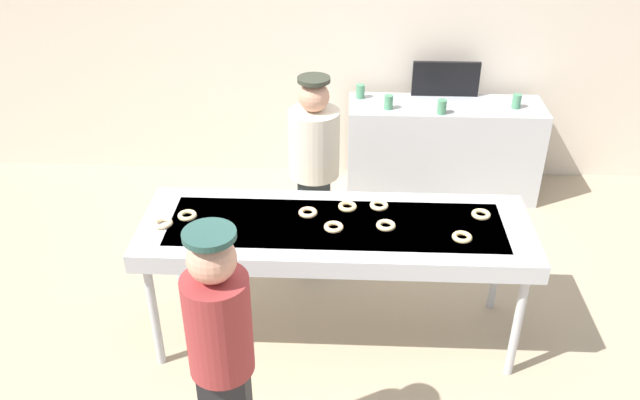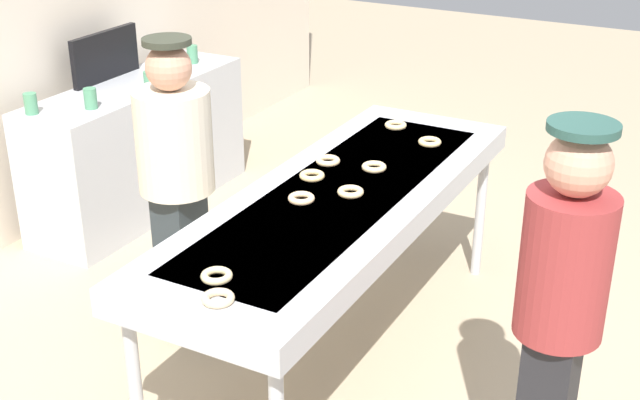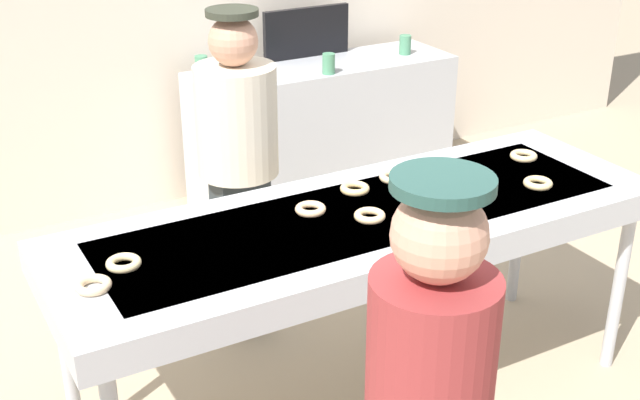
{
  "view_description": "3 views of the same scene",
  "coord_description": "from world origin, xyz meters",
  "px_view_note": "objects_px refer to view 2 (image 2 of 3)",
  "views": [
    {
      "loc": [
        0.05,
        -3.51,
        3.18
      ],
      "look_at": [
        -0.11,
        0.11,
        1.01
      ],
      "focal_mm": 37.25,
      "sensor_mm": 36.0,
      "label": 1
    },
    {
      "loc": [
        -3.25,
        -1.65,
        2.52
      ],
      "look_at": [
        -0.2,
        0.0,
        0.94
      ],
      "focal_mm": 48.29,
      "sensor_mm": 36.0,
      "label": 2
    },
    {
      "loc": [
        -1.59,
        -2.5,
        2.32
      ],
      "look_at": [
        -0.19,
        0.01,
        1.0
      ],
      "focal_mm": 47.09,
      "sensor_mm": 36.0,
      "label": 3
    }
  ],
  "objects_px": {
    "plain_donut_7": "(396,125)",
    "customer_waiting": "(559,308)",
    "plain_donut_5": "(218,298)",
    "plain_donut_1": "(430,142)",
    "plain_donut_6": "(328,161)",
    "paper_cup_3": "(90,98)",
    "paper_cup_2": "(31,104)",
    "paper_cup_0": "(192,54)",
    "plain_donut_4": "(351,192)",
    "fryer_conveyor": "(340,204)",
    "plain_donut_3": "(217,276)",
    "menu_display": "(105,56)",
    "plain_donut_8": "(301,198)",
    "paper_cup_1": "(150,81)",
    "plain_donut_2": "(374,167)",
    "plain_donut_0": "(312,176)",
    "prep_counter": "(139,147)",
    "worker_baker": "(176,172)"
  },
  "relations": [
    {
      "from": "plain_donut_7",
      "to": "customer_waiting",
      "type": "height_order",
      "value": "customer_waiting"
    },
    {
      "from": "plain_donut_5",
      "to": "customer_waiting",
      "type": "xyz_separation_m",
      "value": [
        0.55,
        -1.09,
        -0.02
      ]
    },
    {
      "from": "plain_donut_1",
      "to": "plain_donut_6",
      "type": "xyz_separation_m",
      "value": [
        -0.49,
        0.35,
        0.0
      ]
    },
    {
      "from": "paper_cup_3",
      "to": "plain_donut_6",
      "type": "bearing_deg",
      "value": -94.64
    },
    {
      "from": "plain_donut_7",
      "to": "paper_cup_2",
      "type": "height_order",
      "value": "paper_cup_2"
    },
    {
      "from": "plain_donut_5",
      "to": "paper_cup_0",
      "type": "bearing_deg",
      "value": 37.67
    },
    {
      "from": "plain_donut_4",
      "to": "fryer_conveyor",
      "type": "bearing_deg",
      "value": 77.03
    },
    {
      "from": "plain_donut_4",
      "to": "plain_donut_6",
      "type": "bearing_deg",
      "value": 43.01
    },
    {
      "from": "plain_donut_3",
      "to": "paper_cup_2",
      "type": "relative_size",
      "value": 0.98
    },
    {
      "from": "plain_donut_7",
      "to": "menu_display",
      "type": "distance_m",
      "value": 2.09
    },
    {
      "from": "paper_cup_2",
      "to": "menu_display",
      "type": "xyz_separation_m",
      "value": [
        0.77,
        0.09,
        0.1
      ]
    },
    {
      "from": "plain_donut_6",
      "to": "plain_donut_7",
      "type": "relative_size",
      "value": 1.0
    },
    {
      "from": "plain_donut_4",
      "to": "customer_waiting",
      "type": "height_order",
      "value": "customer_waiting"
    },
    {
      "from": "plain_donut_5",
      "to": "plain_donut_8",
      "type": "height_order",
      "value": "same"
    },
    {
      "from": "customer_waiting",
      "to": "menu_display",
      "type": "distance_m",
      "value": 3.68
    },
    {
      "from": "fryer_conveyor",
      "to": "paper_cup_2",
      "type": "relative_size",
      "value": 19.84
    },
    {
      "from": "plain_donut_6",
      "to": "paper_cup_1",
      "type": "relative_size",
      "value": 0.98
    },
    {
      "from": "plain_donut_2",
      "to": "customer_waiting",
      "type": "distance_m",
      "value": 1.41
    },
    {
      "from": "plain_donut_0",
      "to": "plain_donut_8",
      "type": "bearing_deg",
      "value": -161.47
    },
    {
      "from": "customer_waiting",
      "to": "paper_cup_0",
      "type": "bearing_deg",
      "value": 71.88
    },
    {
      "from": "plain_donut_6",
      "to": "paper_cup_0",
      "type": "bearing_deg",
      "value": 54.34
    },
    {
      "from": "plain_donut_1",
      "to": "plain_donut_8",
      "type": "height_order",
      "value": "same"
    },
    {
      "from": "plain_donut_0",
      "to": "plain_donut_2",
      "type": "height_order",
      "value": "same"
    },
    {
      "from": "customer_waiting",
      "to": "paper_cup_1",
      "type": "relative_size",
      "value": 12.8
    },
    {
      "from": "plain_donut_5",
      "to": "plain_donut_2",
      "type": "bearing_deg",
      "value": 1.47
    },
    {
      "from": "fryer_conveyor",
      "to": "plain_donut_3",
      "type": "distance_m",
      "value": 0.96
    },
    {
      "from": "prep_counter",
      "to": "plain_donut_1",
      "type": "bearing_deg",
      "value": -94.46
    },
    {
      "from": "worker_baker",
      "to": "paper_cup_0",
      "type": "relative_size",
      "value": 12.59
    },
    {
      "from": "plain_donut_5",
      "to": "paper_cup_3",
      "type": "height_order",
      "value": "paper_cup_3"
    },
    {
      "from": "plain_donut_1",
      "to": "plain_donut_6",
      "type": "height_order",
      "value": "same"
    },
    {
      "from": "plain_donut_5",
      "to": "prep_counter",
      "type": "relative_size",
      "value": 0.07
    },
    {
      "from": "plain_donut_1",
      "to": "plain_donut_3",
      "type": "bearing_deg",
      "value": 174.31
    },
    {
      "from": "plain_donut_0",
      "to": "plain_donut_5",
      "type": "height_order",
      "value": "same"
    },
    {
      "from": "fryer_conveyor",
      "to": "plain_donut_7",
      "type": "xyz_separation_m",
      "value": [
        0.93,
        0.13,
        0.08
      ]
    },
    {
      "from": "plain_donut_0",
      "to": "plain_donut_1",
      "type": "bearing_deg",
      "value": -24.98
    },
    {
      "from": "fryer_conveyor",
      "to": "plain_donut_0",
      "type": "bearing_deg",
      "value": 69.62
    },
    {
      "from": "customer_waiting",
      "to": "plain_donut_7",
      "type": "bearing_deg",
      "value": 56.74
    },
    {
      "from": "plain_donut_3",
      "to": "paper_cup_1",
      "type": "relative_size",
      "value": 0.98
    },
    {
      "from": "plain_donut_4",
      "to": "paper_cup_1",
      "type": "relative_size",
      "value": 0.98
    },
    {
      "from": "plain_donut_2",
      "to": "paper_cup_0",
      "type": "distance_m",
      "value": 2.33
    },
    {
      "from": "customer_waiting",
      "to": "paper_cup_2",
      "type": "xyz_separation_m",
      "value": [
        0.7,
        3.28,
        0.06
      ]
    },
    {
      "from": "plain_donut_1",
      "to": "plain_donut_5",
      "type": "height_order",
      "value": "same"
    },
    {
      "from": "plain_donut_6",
      "to": "paper_cup_3",
      "type": "xyz_separation_m",
      "value": [
        0.14,
        1.68,
        0.03
      ]
    },
    {
      "from": "plain_donut_2",
      "to": "plain_donut_4",
      "type": "distance_m",
      "value": 0.33
    },
    {
      "from": "paper_cup_1",
      "to": "paper_cup_2",
      "type": "bearing_deg",
      "value": 154.9
    },
    {
      "from": "plain_donut_4",
      "to": "plain_donut_5",
      "type": "distance_m",
      "value": 1.07
    },
    {
      "from": "plain_donut_3",
      "to": "plain_donut_1",
      "type": "bearing_deg",
      "value": -5.69
    },
    {
      "from": "plain_donut_6",
      "to": "fryer_conveyor",
      "type": "bearing_deg",
      "value": -142.53
    },
    {
      "from": "fryer_conveyor",
      "to": "plain_donut_0",
      "type": "distance_m",
      "value": 0.22
    },
    {
      "from": "plain_donut_2",
      "to": "plain_donut_3",
      "type": "distance_m",
      "value": 1.27
    }
  ]
}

